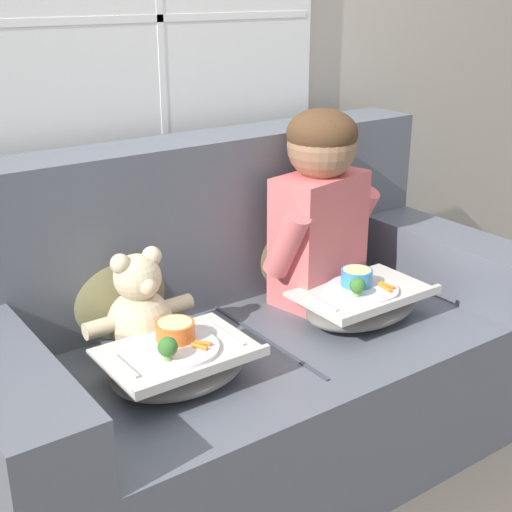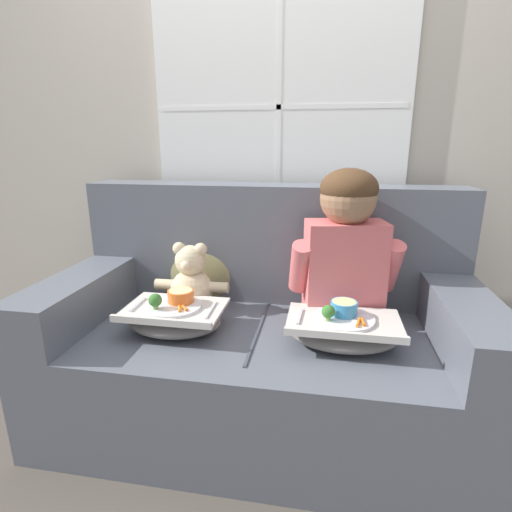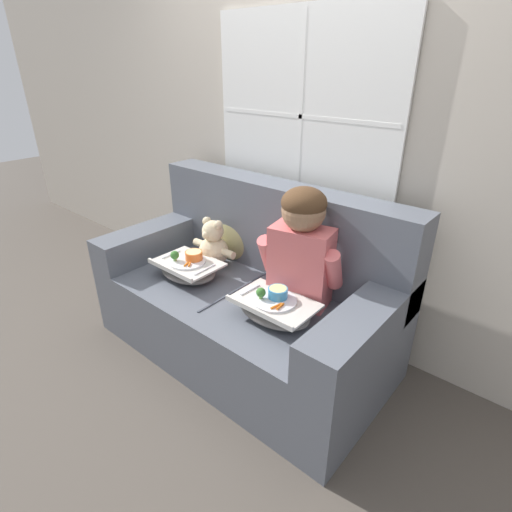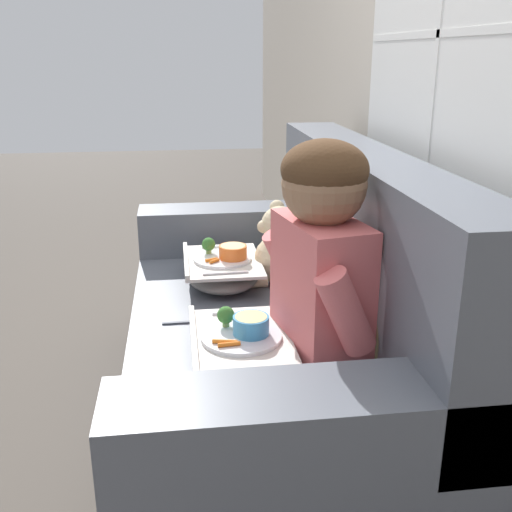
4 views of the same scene
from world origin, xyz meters
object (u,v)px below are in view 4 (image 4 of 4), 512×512
child_figure (321,248)px  throw_pillow_behind_child (374,308)px  lap_tray_teddy (223,270)px  lap_tray_child (241,351)px  teddy_bear (278,249)px  throw_pillow_behind_teddy (319,239)px  couch (284,343)px

child_figure → throw_pillow_behind_child: bearing=90.1°
lap_tray_teddy → lap_tray_child: bearing=-0.0°
lap_tray_teddy → throw_pillow_behind_child: bearing=29.3°
teddy_bear → lap_tray_teddy: (0.00, -0.22, -0.08)m
throw_pillow_behind_child → child_figure: bearing=-89.9°
throw_pillow_behind_child → lap_tray_teddy: throw_pillow_behind_child is taller
child_figure → lap_tray_teddy: size_ratio=1.63×
throw_pillow_behind_child → lap_tray_teddy: bearing=-150.7°
child_figure → teddy_bear: 0.73m
throw_pillow_behind_teddy → teddy_bear: size_ratio=1.09×
throw_pillow_behind_teddy → child_figure: (0.69, -0.16, 0.19)m
throw_pillow_behind_child → lap_tray_teddy: (-0.69, -0.39, -0.11)m
throw_pillow_behind_child → child_figure: child_figure is taller
throw_pillow_behind_child → teddy_bear: bearing=-166.5°
lap_tray_child → lap_tray_teddy: lap_tray_teddy is taller
throw_pillow_behind_teddy → lap_tray_child: (0.69, -0.39, -0.11)m
throw_pillow_behind_child → lap_tray_child: throw_pillow_behind_child is taller
throw_pillow_behind_teddy → teddy_bear: throw_pillow_behind_teddy is taller
teddy_bear → lap_tray_child: bearing=-17.9°
lap_tray_child → child_figure: bearing=89.7°
throw_pillow_behind_child → lap_tray_child: 0.40m
teddy_bear → throw_pillow_behind_teddy: bearing=90.0°
lap_tray_child → teddy_bear: bearing=162.1°
couch → teddy_bear: (-0.34, 0.03, 0.24)m
teddy_bear → couch: bearing=-5.7°
child_figure → lap_tray_teddy: child_figure is taller
throw_pillow_behind_teddy → lap_tray_child: throw_pillow_behind_teddy is taller
lap_tray_child → lap_tray_teddy: bearing=180.0°
child_figure → lap_tray_child: size_ratio=1.53×
teddy_bear → lap_tray_child: size_ratio=0.81×
child_figure → teddy_bear: size_ratio=1.90×
couch → lap_tray_child: bearing=-28.6°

